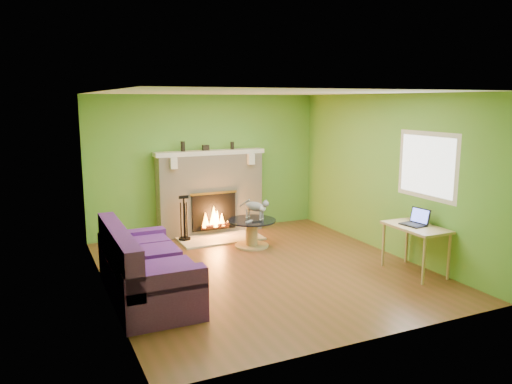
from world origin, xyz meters
The scene contains 22 objects.
floor centered at (0.00, 0.00, 0.00)m, with size 5.00×5.00×0.00m, color brown.
ceiling centered at (0.00, 0.00, 2.60)m, with size 5.00×5.00×0.00m, color white.
wall_back centered at (0.00, 2.50, 1.30)m, with size 5.00×5.00×0.00m, color #649932.
wall_front centered at (0.00, -2.50, 1.30)m, with size 5.00×5.00×0.00m, color #649932.
wall_left centered at (-2.25, 0.00, 1.30)m, with size 5.00×5.00×0.00m, color #649932.
wall_right centered at (2.25, 0.00, 1.30)m, with size 5.00×5.00×0.00m, color #649932.
window_frame centered at (2.24, -0.90, 1.55)m, with size 1.20×1.20×0.00m, color silver.
window_pane centered at (2.23, -0.90, 1.55)m, with size 1.06×1.06×0.00m, color white.
fireplace centered at (0.00, 2.32, 0.77)m, with size 2.10×0.46×1.58m.
hearth centered at (0.00, 1.80, 0.01)m, with size 1.50×0.75×0.03m, color beige.
mantel centered at (0.00, 2.30, 1.54)m, with size 2.10×0.28×0.08m, color silver.
sofa centered at (-1.86, -0.33, 0.36)m, with size 0.94×2.08×0.93m.
coffee_table centered at (0.33, 1.15, 0.27)m, with size 0.84×0.84×0.47m.
desk centered at (1.95, -1.06, 0.62)m, with size 0.55×0.95×0.70m.
cat centered at (0.41, 1.20, 0.65)m, with size 0.21×0.57×0.36m, color slate, non-canonical shape.
remote_silver centered at (0.23, 1.03, 0.48)m, with size 0.17×0.04×0.02m, color #939396.
remote_black centered at (0.35, 0.97, 0.48)m, with size 0.16×0.04×0.02m, color black.
laptop centered at (1.93, -1.01, 0.83)m, with size 0.29×0.33×0.25m, color black, non-canonical shape.
fire_tools centered at (-0.63, 1.95, 0.43)m, with size 0.22×0.22×0.81m, color black, non-canonical shape.
mantel_vase_left centered at (-0.51, 2.33, 1.67)m, with size 0.08×0.08×0.18m, color black.
mantel_vase_right centered at (0.46, 2.33, 1.65)m, with size 0.07×0.07×0.14m, color black.
mantel_box centered at (-0.07, 2.33, 1.63)m, with size 0.12×0.08×0.10m, color black.
Camera 1 is at (-3.08, -6.45, 2.49)m, focal length 35.00 mm.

